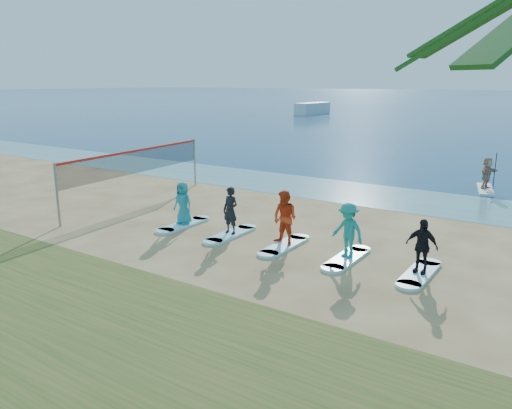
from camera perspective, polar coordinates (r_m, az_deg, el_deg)
The scene contains 16 objects.
ground at distance 17.09m, azimuth -4.05°, elevation -4.88°, with size 600.00×600.00×0.00m, color tan.
shallow_water at distance 25.87m, azimuth 10.34°, elevation 1.47°, with size 600.00×600.00×0.00m, color teal.
volleyball_net at distance 23.46m, azimuth -13.48°, elevation 4.75°, with size 0.89×9.05×2.50m.
paddleboard at distance 28.32m, azimuth 24.72°, elevation 1.58°, with size 0.70×3.00×0.12m, color silver.
paddleboarder at distance 28.17m, azimuth 24.90°, elevation 3.30°, with size 1.49×0.47×1.60m, color tan.
boat_offshore_a at distance 86.09m, azimuth 6.45°, elevation 10.23°, with size 2.37×7.84×1.90m, color silver.
surfboard_0 at distance 19.70m, azimuth -8.25°, elevation -2.29°, with size 0.70×2.20×0.09m, color #A4F4FF.
student_0 at distance 19.48m, azimuth -8.34°, elevation 0.17°, with size 0.81×0.52×1.65m, color teal.
surfboard_1 at distance 18.30m, azimuth -2.90°, elevation -3.42°, with size 0.70×2.20×0.09m, color #A4F4FF.
student_1 at distance 18.05m, azimuth -2.94°, elevation -0.68°, with size 0.63×0.41×1.72m, color black.
surfboard_2 at distance 17.10m, azimuth 3.28°, elevation -4.70°, with size 0.70×2.20×0.09m, color #A4F4FF.
student_2 at distance 16.81m, azimuth 3.32°, elevation -1.55°, with size 0.90×0.70×1.86m, color red.
surfboard_3 at distance 16.13m, azimuth 10.32°, elevation -6.08°, with size 0.70×2.20×0.09m, color #A4F4FF.
student_3 at distance 15.84m, azimuth 10.46°, elevation -2.94°, with size 1.14×0.65×1.76m, color teal.
surfboard_4 at distance 15.44m, azimuth 18.17°, elevation -7.50°, with size 0.70×2.20×0.09m, color #A4F4FF.
student_4 at distance 15.16m, azimuth 18.41°, elevation -4.51°, with size 0.94×0.39×1.61m, color black.
Camera 1 is at (9.98, -12.73, 5.52)m, focal length 35.00 mm.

